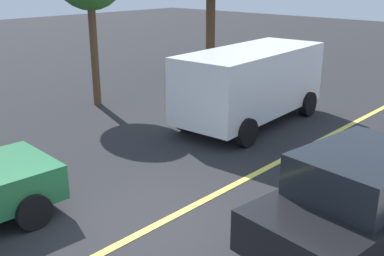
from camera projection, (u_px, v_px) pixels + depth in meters
The scene contains 4 objects.
ground_plane at pixel (155, 226), 8.06m from camera, with size 80.00×80.00×0.00m, color #262628.
lane_marking_centre at pixel (255, 174), 10.14m from camera, with size 28.00×0.16×0.01m, color #E0D14C.
white_van at pixel (252, 81), 13.32m from camera, with size 5.32×2.53×2.20m.
car_black_mid_road at pixel (365, 197), 7.34m from camera, with size 4.62×2.42×1.64m.
Camera 1 is at (-4.73, -5.31, 4.22)m, focal length 42.69 mm.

